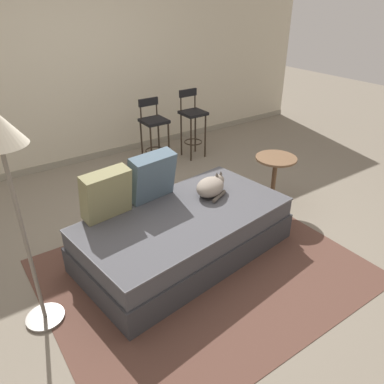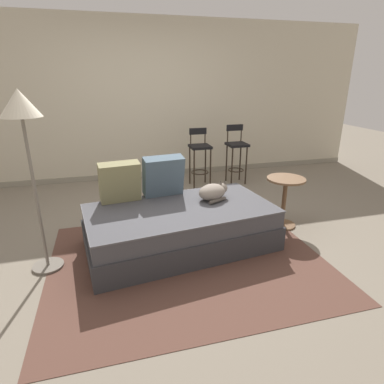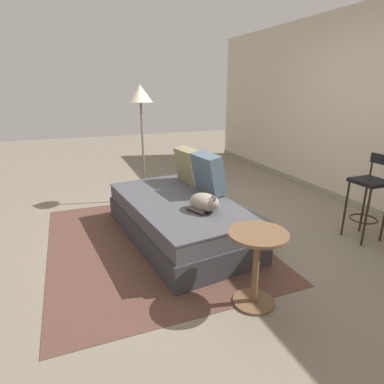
# 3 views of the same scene
# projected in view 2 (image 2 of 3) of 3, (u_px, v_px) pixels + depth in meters

# --- Properties ---
(ground_plane) EXTENTS (16.00, 16.00, 0.00)m
(ground_plane) POSITION_uv_depth(u_px,v_px,m) (173.00, 229.00, 3.78)
(ground_plane) COLOR slate
(ground_plane) RESTS_ON ground
(wall_back_panel) EXTENTS (8.00, 0.10, 2.60)m
(wall_back_panel) POSITION_uv_depth(u_px,v_px,m) (144.00, 101.00, 5.38)
(wall_back_panel) COLOR beige
(wall_back_panel) RESTS_ON ground
(wall_baseboard_trim) EXTENTS (8.00, 0.02, 0.09)m
(wall_baseboard_trim) POSITION_uv_depth(u_px,v_px,m) (148.00, 174.00, 5.75)
(wall_baseboard_trim) COLOR gray
(wall_baseboard_trim) RESTS_ON ground
(area_rug) EXTENTS (2.60, 2.10, 0.01)m
(area_rug) POSITION_uv_depth(u_px,v_px,m) (188.00, 260.00, 3.14)
(area_rug) COLOR brown
(area_rug) RESTS_ON ground
(couch) EXTENTS (2.02, 1.24, 0.44)m
(couch) POSITION_uv_depth(u_px,v_px,m) (181.00, 227.00, 3.34)
(couch) COLOR #353539
(couch) RESTS_ON ground
(throw_pillow_corner) EXTENTS (0.44, 0.26, 0.44)m
(throw_pillow_corner) POSITION_uv_depth(u_px,v_px,m) (120.00, 182.00, 3.35)
(throw_pillow_corner) COLOR #847F56
(throw_pillow_corner) RESTS_ON couch
(throw_pillow_middle) EXTENTS (0.46, 0.29, 0.46)m
(throw_pillow_middle) POSITION_uv_depth(u_px,v_px,m) (163.00, 176.00, 3.52)
(throw_pillow_middle) COLOR #4C6070
(throw_pillow_middle) RESTS_ON couch
(cat) EXTENTS (0.39, 0.35, 0.20)m
(cat) POSITION_uv_depth(u_px,v_px,m) (213.00, 192.00, 3.46)
(cat) COLOR gray
(cat) RESTS_ON couch
(bar_stool_near_window) EXTENTS (0.32, 0.32, 0.92)m
(bar_stool_near_window) POSITION_uv_depth(u_px,v_px,m) (200.00, 153.00, 5.12)
(bar_stool_near_window) COLOR #2D2319
(bar_stool_near_window) RESTS_ON ground
(bar_stool_by_doorway) EXTENTS (0.32, 0.32, 0.95)m
(bar_stool_by_doorway) POSITION_uv_depth(u_px,v_px,m) (236.00, 150.00, 5.27)
(bar_stool_by_doorway) COLOR #2D2319
(bar_stool_by_doorway) RESTS_ON ground
(side_table) EXTENTS (0.44, 0.44, 0.60)m
(side_table) POSITION_uv_depth(u_px,v_px,m) (285.00, 195.00, 3.75)
(side_table) COLOR brown
(side_table) RESTS_ON ground
(floor_lamp) EXTENTS (0.32, 0.32, 1.61)m
(floor_lamp) POSITION_uv_depth(u_px,v_px,m) (23.00, 121.00, 2.57)
(floor_lamp) COLOR slate
(floor_lamp) RESTS_ON ground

